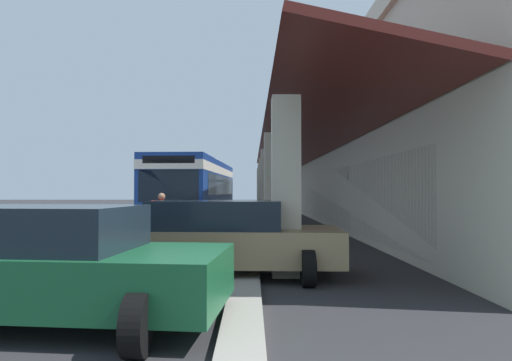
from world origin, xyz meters
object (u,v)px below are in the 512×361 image
transit_bus (196,187)px  parked_sedan_green (44,264)px  potted_palm (268,205)px  parked_sedan_tan (224,238)px  pedestrian (161,217)px

transit_bus → parked_sedan_green: (15.90, 0.18, -1.10)m
transit_bus → potted_palm: (-11.32, 4.01, -1.28)m
transit_bus → parked_sedan_tan: (12.88, 2.22, -1.10)m
parked_sedan_green → potted_palm: potted_palm is taller
parked_sedan_tan → parked_sedan_green: bearing=-34.1°
potted_palm → parked_sedan_tan: bearing=-4.2°
transit_bus → potted_palm: bearing=160.5°
pedestrian → potted_palm: 20.08m
pedestrian → transit_bus: bearing=-179.6°
transit_bus → potted_palm: size_ratio=4.47×
transit_bus → parked_sedan_tan: bearing=9.8°
parked_sedan_tan → potted_palm: potted_palm is taller
parked_sedan_tan → pedestrian: bearing=-154.3°
transit_bus → parked_sedan_tan: 13.12m
parked_sedan_tan → pedestrian: (-4.51, -2.17, 0.14)m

